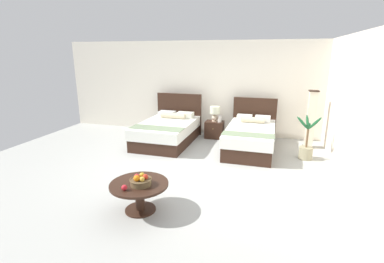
{
  "coord_description": "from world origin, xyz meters",
  "views": [
    {
      "loc": [
        1.5,
        -5.17,
        2.29
      ],
      "look_at": [
        -0.09,
        0.46,
        0.68
      ],
      "focal_mm": 26.35,
      "sensor_mm": 36.0,
      "label": 1
    }
  ],
  "objects_px": {
    "loose_apple": "(124,188)",
    "bed_near_corner": "(250,137)",
    "bed_near_window": "(168,131)",
    "floor_lamp_corner": "(311,120)",
    "table_lamp": "(215,112)",
    "nightstand": "(214,130)",
    "vase": "(220,119)",
    "potted_palm": "(306,148)",
    "coffee_table": "(139,190)",
    "fruit_bowl": "(141,181)"
  },
  "relations": [
    {
      "from": "loose_apple",
      "to": "bed_near_corner",
      "type": "bearing_deg",
      "value": 67.79
    },
    {
      "from": "bed_near_window",
      "to": "floor_lamp_corner",
      "type": "bearing_deg",
      "value": 8.88
    },
    {
      "from": "table_lamp",
      "to": "floor_lamp_corner",
      "type": "relative_size",
      "value": 0.29
    },
    {
      "from": "nightstand",
      "to": "vase",
      "type": "height_order",
      "value": "vase"
    },
    {
      "from": "bed_near_window",
      "to": "nightstand",
      "type": "distance_m",
      "value": 1.35
    },
    {
      "from": "vase",
      "to": "potted_palm",
      "type": "height_order",
      "value": "potted_palm"
    },
    {
      "from": "loose_apple",
      "to": "nightstand",
      "type": "bearing_deg",
      "value": 84.61
    },
    {
      "from": "coffee_table",
      "to": "nightstand",
      "type": "bearing_deg",
      "value": 85.6
    },
    {
      "from": "floor_lamp_corner",
      "to": "potted_palm",
      "type": "xyz_separation_m",
      "value": [
        -0.15,
        -0.88,
        -0.46
      ]
    },
    {
      "from": "fruit_bowl",
      "to": "coffee_table",
      "type": "bearing_deg",
      "value": 139.91
    },
    {
      "from": "table_lamp",
      "to": "loose_apple",
      "type": "height_order",
      "value": "table_lamp"
    },
    {
      "from": "nightstand",
      "to": "coffee_table",
      "type": "xyz_separation_m",
      "value": [
        -0.31,
        -4.09,
        0.09
      ]
    },
    {
      "from": "nightstand",
      "to": "coffee_table",
      "type": "bearing_deg",
      "value": -94.4
    },
    {
      "from": "bed_near_corner",
      "to": "coffee_table",
      "type": "xyz_separation_m",
      "value": [
        -1.37,
        -3.33,
        0.01
      ]
    },
    {
      "from": "nightstand",
      "to": "vase",
      "type": "relative_size",
      "value": 2.79
    },
    {
      "from": "table_lamp",
      "to": "fruit_bowl",
      "type": "distance_m",
      "value": 4.17
    },
    {
      "from": "coffee_table",
      "to": "fruit_bowl",
      "type": "distance_m",
      "value": 0.2
    },
    {
      "from": "table_lamp",
      "to": "potted_palm",
      "type": "bearing_deg",
      "value": -25.42
    },
    {
      "from": "bed_near_window",
      "to": "loose_apple",
      "type": "xyz_separation_m",
      "value": [
        0.7,
        -3.59,
        0.17
      ]
    },
    {
      "from": "potted_palm",
      "to": "coffee_table",
      "type": "bearing_deg",
      "value": -131.11
    },
    {
      "from": "table_lamp",
      "to": "coffee_table",
      "type": "relative_size",
      "value": 0.48
    },
    {
      "from": "bed_near_window",
      "to": "table_lamp",
      "type": "xyz_separation_m",
      "value": [
        1.11,
        0.78,
        0.41
      ]
    },
    {
      "from": "coffee_table",
      "to": "bed_near_window",
      "type": "bearing_deg",
      "value": 103.46
    },
    {
      "from": "bed_near_window",
      "to": "table_lamp",
      "type": "bearing_deg",
      "value": 34.94
    },
    {
      "from": "loose_apple",
      "to": "floor_lamp_corner",
      "type": "relative_size",
      "value": 0.06
    },
    {
      "from": "table_lamp",
      "to": "potted_palm",
      "type": "height_order",
      "value": "potted_palm"
    },
    {
      "from": "vase",
      "to": "coffee_table",
      "type": "bearing_deg",
      "value": -96.56
    },
    {
      "from": "nightstand",
      "to": "potted_palm",
      "type": "height_order",
      "value": "potted_palm"
    },
    {
      "from": "bed_near_window",
      "to": "vase",
      "type": "xyz_separation_m",
      "value": [
        1.26,
        0.72,
        0.25
      ]
    },
    {
      "from": "bed_near_corner",
      "to": "nightstand",
      "type": "xyz_separation_m",
      "value": [
        -1.06,
        0.76,
        -0.09
      ]
    },
    {
      "from": "coffee_table",
      "to": "fruit_bowl",
      "type": "xyz_separation_m",
      "value": [
        0.05,
        -0.04,
        0.18
      ]
    },
    {
      "from": "table_lamp",
      "to": "nightstand",
      "type": "bearing_deg",
      "value": -90.0
    },
    {
      "from": "fruit_bowl",
      "to": "bed_near_window",
      "type": "bearing_deg",
      "value": 104.13
    },
    {
      "from": "potted_palm",
      "to": "vase",
      "type": "bearing_deg",
      "value": 154.34
    },
    {
      "from": "bed_near_corner",
      "to": "vase",
      "type": "height_order",
      "value": "bed_near_corner"
    },
    {
      "from": "vase",
      "to": "floor_lamp_corner",
      "type": "distance_m",
      "value": 2.32
    },
    {
      "from": "floor_lamp_corner",
      "to": "potted_palm",
      "type": "bearing_deg",
      "value": -99.54
    },
    {
      "from": "fruit_bowl",
      "to": "loose_apple",
      "type": "relative_size",
      "value": 3.93
    },
    {
      "from": "nightstand",
      "to": "loose_apple",
      "type": "bearing_deg",
      "value": -95.39
    },
    {
      "from": "table_lamp",
      "to": "loose_apple",
      "type": "bearing_deg",
      "value": -95.36
    },
    {
      "from": "nightstand",
      "to": "fruit_bowl",
      "type": "relative_size",
      "value": 1.54
    },
    {
      "from": "floor_lamp_corner",
      "to": "vase",
      "type": "bearing_deg",
      "value": 176.07
    },
    {
      "from": "fruit_bowl",
      "to": "vase",
      "type": "bearing_deg",
      "value": 84.24
    },
    {
      "from": "nightstand",
      "to": "table_lamp",
      "type": "relative_size",
      "value": 1.2
    },
    {
      "from": "coffee_table",
      "to": "loose_apple",
      "type": "height_order",
      "value": "loose_apple"
    },
    {
      "from": "bed_near_window",
      "to": "coffee_table",
      "type": "relative_size",
      "value": 2.41
    },
    {
      "from": "table_lamp",
      "to": "loose_apple",
      "type": "relative_size",
      "value": 5.06
    },
    {
      "from": "bed_near_window",
      "to": "nightstand",
      "type": "height_order",
      "value": "bed_near_window"
    },
    {
      "from": "table_lamp",
      "to": "vase",
      "type": "relative_size",
      "value": 2.33
    },
    {
      "from": "fruit_bowl",
      "to": "floor_lamp_corner",
      "type": "bearing_deg",
      "value": 55.32
    }
  ]
}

